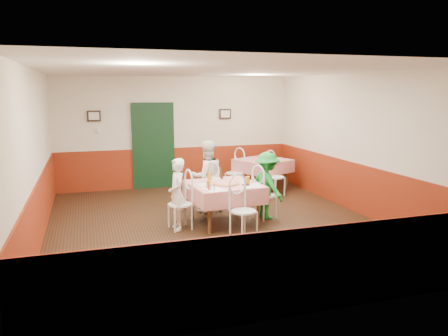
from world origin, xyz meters
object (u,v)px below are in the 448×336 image
object	(u,v)px
chair_second_a	(234,173)
wallet	(246,185)
second_table	(263,175)
diner_left	(177,194)
glass_c	(210,176)
pizza	(226,183)
diner_far	(207,176)
chair_right	(265,196)
chair_far	(208,190)
diner_right	(267,186)
main_table	(224,204)
glass_a	(208,185)
chair_left	(180,204)
glass_b	(248,180)
beer_bottle	(221,173)
chair_second_b	(275,177)
chair_near	(244,211)

from	to	relation	value
chair_second_a	wallet	xyz separation A→B (m)	(-0.72, -2.74, 0.32)
second_table	diner_left	bearing A→B (deg)	-136.70
glass_c	wallet	distance (m)	0.82
pizza	diner_far	world-z (taller)	diner_far
diner_left	second_table	bearing A→B (deg)	132.89
chair_right	chair_second_a	distance (m)	2.39
chair_far	diner_right	world-z (taller)	diner_right
main_table	glass_a	bearing A→B (deg)	-141.08
chair_left	chair_second_a	xyz separation A→B (m)	(1.89, 2.53, 0.00)
chair_second_a	glass_b	distance (m)	2.77
beer_bottle	chair_right	bearing A→B (deg)	-24.72
pizza	chair_left	bearing A→B (deg)	-179.29
glass_a	glass_b	xyz separation A→B (m)	(0.77, 0.11, 0.01)
chair_far	beer_bottle	bearing A→B (deg)	105.38
chair_right	wallet	xyz separation A→B (m)	(-0.52, -0.36, 0.32)
second_table	beer_bottle	xyz separation A→B (m)	(-1.72, -2.03, 0.50)
glass_c	diner_right	distance (m)	1.12
chair_second_b	pizza	size ratio (longest dim) A/B	1.89
chair_right	chair_second_a	xyz separation A→B (m)	(0.20, 2.38, 0.00)
chair_far	diner_far	bearing A→B (deg)	-90.44
pizza	wallet	xyz separation A→B (m)	(0.32, -0.21, -0.00)
glass_c	diner_far	bearing A→B (deg)	81.01
chair_far	wallet	size ratio (longest dim) A/B	8.18
chair_far	chair_second_b	bearing A→B (deg)	-161.05
main_table	chair_far	world-z (taller)	chair_far
chair_left	beer_bottle	distance (m)	1.14
diner_left	diner_far	xyz separation A→B (m)	(0.81, 0.98, 0.09)
chair_second_a	chair_near	bearing A→B (deg)	-40.76
glass_b	main_table	bearing A→B (deg)	152.61
chair_second_b	beer_bottle	world-z (taller)	beer_bottle
main_table	diner_left	xyz separation A→B (m)	(-0.90, -0.08, 0.26)
chair_second_a	glass_a	size ratio (longest dim) A/B	6.53
glass_c	beer_bottle	xyz separation A→B (m)	(0.25, 0.05, 0.04)
main_table	chair_second_a	xyz separation A→B (m)	(1.05, 2.46, 0.08)
chair_far	diner_right	bearing A→B (deg)	136.20
chair_left	glass_c	xyz separation A→B (m)	(0.68, 0.46, 0.38)
glass_b	glass_c	size ratio (longest dim) A/B	0.99
chair_left	chair_near	distance (m)	1.20
main_table	chair_far	size ratio (longest dim) A/B	1.36
diner_far	chair_second_b	bearing A→B (deg)	-164.86
glass_b	diner_far	xyz separation A→B (m)	(-0.47, 1.10, -0.10)
chair_left	diner_right	xyz separation A→B (m)	(1.74, 0.16, 0.20)
chair_right	chair_second_b	bearing A→B (deg)	-48.57
beer_bottle	glass_b	bearing A→B (deg)	-64.08
chair_left	chair_second_a	distance (m)	3.16
chair_second_a	glass_a	distance (m)	3.14
chair_second_a	chair_left	bearing A→B (deg)	-61.16
wallet	diner_left	xyz separation A→B (m)	(-1.22, 0.20, -0.13)
chair_second_b	pizza	xyz separation A→B (m)	(-1.79, -1.77, 0.33)
glass_a	chair_second_a	bearing A→B (deg)	62.65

